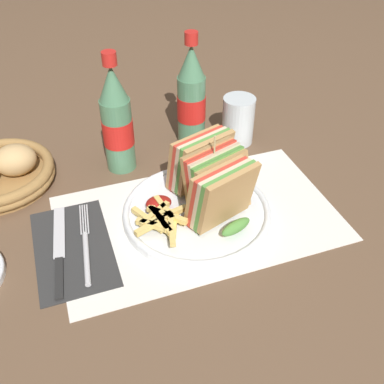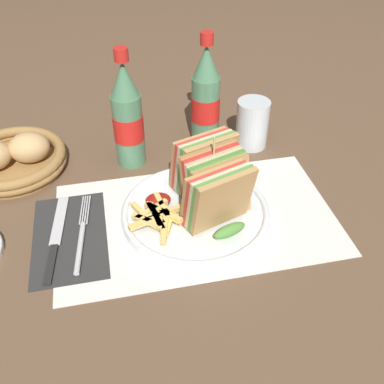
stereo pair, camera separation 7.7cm
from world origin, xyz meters
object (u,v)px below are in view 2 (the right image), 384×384
club_sandwich (212,181)px  coke_bottle_far (206,99)px  coke_bottle_near (128,117)px  glass_near (252,127)px  knife (56,237)px  fork (81,239)px  bread_basket (12,159)px  plate_main (194,212)px

club_sandwich → coke_bottle_far: size_ratio=0.86×
club_sandwich → coke_bottle_near: (-0.12, 0.19, 0.03)m
glass_near → coke_bottle_near: bearing=-178.0°
coke_bottle_near → glass_near: 0.26m
knife → coke_bottle_near: size_ratio=0.85×
fork → knife: size_ratio=0.91×
fork → glass_near: size_ratio=1.80×
fork → bread_basket: bearing=124.7°
coke_bottle_near → glass_near: (0.25, 0.01, -0.06)m
coke_bottle_near → glass_near: size_ratio=2.33×
glass_near → club_sandwich: bearing=-124.7°
knife → coke_bottle_near: coke_bottle_near is taller
knife → coke_bottle_far: (0.31, 0.24, 0.10)m
club_sandwich → fork: (-0.23, -0.03, -0.06)m
knife → coke_bottle_far: bearing=44.6°
plate_main → coke_bottle_near: 0.23m
coke_bottle_near → coke_bottle_far: (0.16, 0.04, 0.00)m
plate_main → coke_bottle_far: size_ratio=1.09×
bread_basket → coke_bottle_far: bearing=3.0°
glass_near → fork: bearing=-148.3°
club_sandwich → glass_near: size_ratio=2.02×
club_sandwich → fork: bearing=-173.0°
bread_basket → club_sandwich: bearing=-30.6°
fork → glass_near: (0.36, 0.22, 0.04)m
club_sandwich → bread_basket: (-0.35, 0.21, -0.04)m
knife → glass_near: glass_near is taller
club_sandwich → coke_bottle_near: size_ratio=0.86×
plate_main → knife: (-0.23, -0.01, -0.00)m
coke_bottle_far → bread_basket: 0.40m
knife → coke_bottle_near: 0.26m
plate_main → coke_bottle_far: coke_bottle_far is taller
club_sandwich → coke_bottle_far: bearing=79.5°
plate_main → fork: 0.20m
coke_bottle_near → coke_bottle_far: bearing=14.5°
knife → bread_basket: size_ratio=0.97×
coke_bottle_far → fork: bearing=-136.3°
fork → coke_bottle_far: size_ratio=0.77×
club_sandwich → fork: size_ratio=1.12×
club_sandwich → plate_main: bearing=-171.7°
bread_basket → coke_bottle_near: bearing=-5.3°
coke_bottle_far → bread_basket: coke_bottle_far is taller
knife → plate_main: bearing=8.6°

